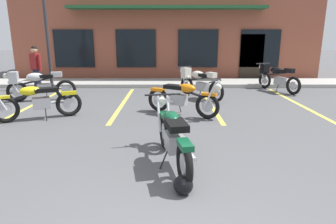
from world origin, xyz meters
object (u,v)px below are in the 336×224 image
object	(u,v)px
motorcycle_black_cruiser	(198,82)
motorcycle_green_cafe_racer	(276,77)
motorcycle_foreground_classic	(173,136)
motorcycle_cream_vintage	(36,101)
parking_lot_lamp_post	(43,7)
motorcycle_red_sportbike	(182,98)
motorcycle_blue_standard	(37,84)
helmet_on_pavement	(183,185)
person_by_back_row	(36,66)

from	to	relation	value
motorcycle_black_cruiser	motorcycle_green_cafe_racer	xyz separation A→B (m)	(3.05, 1.27, 0.00)
motorcycle_foreground_classic	motorcycle_green_cafe_racer	world-z (taller)	same
motorcycle_green_cafe_racer	motorcycle_cream_vintage	bearing A→B (deg)	-151.45
motorcycle_green_cafe_racer	parking_lot_lamp_post	bearing A→B (deg)	178.04
motorcycle_red_sportbike	motorcycle_blue_standard	bearing A→B (deg)	158.52
motorcycle_cream_vintage	helmet_on_pavement	distance (m)	4.92
motorcycle_blue_standard	motorcycle_green_cafe_racer	distance (m)	8.37
motorcycle_blue_standard	parking_lot_lamp_post	xyz separation A→B (m)	(-0.41, 2.07, 2.50)
motorcycle_green_cafe_racer	helmet_on_pavement	size ratio (longest dim) A/B	7.61
motorcycle_blue_standard	person_by_back_row	world-z (taller)	person_by_back_row
motorcycle_foreground_classic	motorcycle_cream_vintage	size ratio (longest dim) A/B	1.07
motorcycle_blue_standard	motorcycle_green_cafe_racer	xyz separation A→B (m)	(8.18, 1.77, 0.00)
motorcycle_green_cafe_racer	helmet_on_pavement	world-z (taller)	motorcycle_green_cafe_racer
motorcycle_red_sportbike	parking_lot_lamp_post	size ratio (longest dim) A/B	0.40
motorcycle_red_sportbike	motorcycle_blue_standard	size ratio (longest dim) A/B	0.90
parking_lot_lamp_post	motorcycle_blue_standard	bearing A→B (deg)	-78.67
motorcycle_red_sportbike	helmet_on_pavement	size ratio (longest dim) A/B	7.19
motorcycle_foreground_classic	motorcycle_green_cafe_racer	distance (m)	7.66
motorcycle_green_cafe_racer	motorcycle_foreground_classic	bearing A→B (deg)	-121.33
motorcycle_black_cruiser	person_by_back_row	xyz separation A→B (m)	(-5.80, 1.02, 0.42)
helmet_on_pavement	motorcycle_red_sportbike	bearing A→B (deg)	87.45
motorcycle_black_cruiser	parking_lot_lamp_post	xyz separation A→B (m)	(-5.54, 1.56, 2.50)
helmet_on_pavement	parking_lot_lamp_post	distance (m)	9.56
motorcycle_cream_vintage	helmet_on_pavement	xyz separation A→B (m)	(3.40, -3.55, -0.33)
motorcycle_red_sportbike	person_by_back_row	size ratio (longest dim) A/B	1.12
motorcycle_green_cafe_racer	parking_lot_lamp_post	world-z (taller)	parking_lot_lamp_post
motorcycle_red_sportbike	motorcycle_cream_vintage	xyz separation A→B (m)	(-3.58, -0.41, 0.00)
person_by_back_row	parking_lot_lamp_post	world-z (taller)	parking_lot_lamp_post
motorcycle_red_sportbike	person_by_back_row	xyz separation A→B (m)	(-5.16, 3.29, 0.49)
motorcycle_black_cruiser	motorcycle_cream_vintage	size ratio (longest dim) A/B	0.92
motorcycle_cream_vintage	person_by_back_row	size ratio (longest dim) A/B	1.17
motorcycle_black_cruiser	motorcycle_cream_vintage	xyz separation A→B (m)	(-4.22, -2.68, -0.07)
motorcycle_foreground_classic	motorcycle_black_cruiser	distance (m)	5.36
motorcycle_foreground_classic	parking_lot_lamp_post	world-z (taller)	parking_lot_lamp_post
motorcycle_green_cafe_racer	person_by_back_row	size ratio (longest dim) A/B	1.18
person_by_back_row	motorcycle_black_cruiser	bearing A→B (deg)	-9.97
motorcycle_foreground_classic	helmet_on_pavement	distance (m)	1.02
parking_lot_lamp_post	helmet_on_pavement	bearing A→B (deg)	-58.75
helmet_on_pavement	motorcycle_black_cruiser	bearing A→B (deg)	82.53
motorcycle_black_cruiser	motorcycle_foreground_classic	bearing A→B (deg)	-100.07
motorcycle_black_cruiser	motorcycle_green_cafe_racer	size ratio (longest dim) A/B	0.92
motorcycle_red_sportbike	helmet_on_pavement	distance (m)	3.98
motorcycle_foreground_classic	motorcycle_green_cafe_racer	bearing A→B (deg)	58.67
motorcycle_black_cruiser	person_by_back_row	world-z (taller)	person_by_back_row
motorcycle_red_sportbike	person_by_back_row	distance (m)	6.14
motorcycle_green_cafe_racer	person_by_back_row	world-z (taller)	person_by_back_row
motorcycle_blue_standard	motorcycle_cream_vintage	size ratio (longest dim) A/B	1.06
motorcycle_blue_standard	person_by_back_row	xyz separation A→B (m)	(-0.67, 1.52, 0.42)
motorcycle_red_sportbike	helmet_on_pavement	xyz separation A→B (m)	(-0.18, -3.96, -0.33)
helmet_on_pavement	parking_lot_lamp_post	bearing A→B (deg)	121.25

